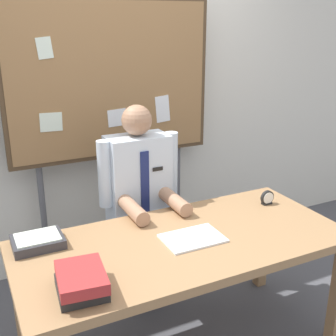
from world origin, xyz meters
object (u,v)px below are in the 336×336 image
object	(u,v)px
bulletin_board	(111,84)
desk_clock	(267,198)
person	(140,214)
paper_tray	(38,241)
desk	(183,253)
book_stack	(81,282)
open_notebook	(193,238)

from	to	relation	value
bulletin_board	desk_clock	size ratio (longest dim) A/B	21.91
person	paper_tray	bearing A→B (deg)	-154.06
desk	person	xyz separation A→B (m)	(0.00, 0.62, -0.03)
desk_clock	paper_tray	xyz separation A→B (m)	(-1.42, 0.10, -0.01)
bulletin_board	desk_clock	world-z (taller)	bulletin_board
person	book_stack	world-z (taller)	person
person	desk_clock	xyz separation A→B (m)	(0.70, -0.44, 0.15)
desk	desk_clock	distance (m)	0.74
person	open_notebook	xyz separation A→B (m)	(0.05, -0.64, 0.11)
bulletin_board	book_stack	size ratio (longest dim) A/B	6.92
book_stack	paper_tray	xyz separation A→B (m)	(-0.10, 0.50, -0.03)
book_stack	desk_clock	size ratio (longest dim) A/B	3.17
desk_clock	bulletin_board	bearing A→B (deg)	127.68
desk_clock	paper_tray	size ratio (longest dim) A/B	0.35
bulletin_board	open_notebook	bearing A→B (deg)	-87.63
open_notebook	desk_clock	world-z (taller)	desk_clock
person	bulletin_board	world-z (taller)	bulletin_board
desk	paper_tray	bearing A→B (deg)	159.25
person	open_notebook	world-z (taller)	person
bulletin_board	book_stack	world-z (taller)	bulletin_board
desk	desk_clock	world-z (taller)	desk_clock
person	desk_clock	distance (m)	0.85
book_stack	open_notebook	xyz separation A→B (m)	(0.67, 0.21, -0.05)
person	paper_tray	xyz separation A→B (m)	(-0.72, -0.35, 0.14)
bulletin_board	paper_tray	distance (m)	1.28
person	book_stack	distance (m)	1.06
desk_clock	paper_tray	bearing A→B (deg)	176.18
person	bulletin_board	xyz separation A→B (m)	(-0.00, 0.47, 0.80)
open_notebook	paper_tray	size ratio (longest dim) A/B	1.25
desk	open_notebook	distance (m)	0.10
open_notebook	desk_clock	size ratio (longest dim) A/B	3.51
person	book_stack	bearing A→B (deg)	-126.29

